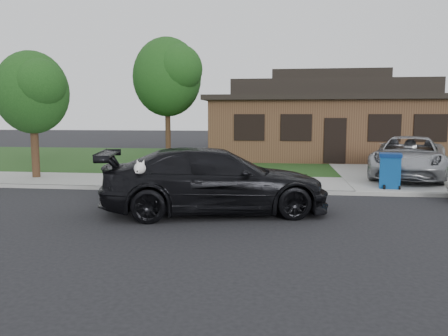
# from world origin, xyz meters

# --- Properties ---
(ground) EXTENTS (120.00, 120.00, 0.00)m
(ground) POSITION_xyz_m (0.00, 0.00, 0.00)
(ground) COLOR black
(ground) RESTS_ON ground
(sidewalk) EXTENTS (60.00, 3.00, 0.12)m
(sidewalk) POSITION_xyz_m (0.00, 5.00, 0.06)
(sidewalk) COLOR gray
(sidewalk) RESTS_ON ground
(curb) EXTENTS (60.00, 0.12, 0.12)m
(curb) POSITION_xyz_m (0.00, 3.50, 0.06)
(curb) COLOR gray
(curb) RESTS_ON ground
(lawn) EXTENTS (60.00, 13.00, 0.13)m
(lawn) POSITION_xyz_m (0.00, 13.00, 0.07)
(lawn) COLOR #193814
(lawn) RESTS_ON ground
(driveway) EXTENTS (4.50, 13.00, 0.14)m
(driveway) POSITION_xyz_m (6.00, 10.00, 0.07)
(driveway) COLOR gray
(driveway) RESTS_ON ground
(sedan) EXTENTS (5.87, 3.43, 1.60)m
(sedan) POSITION_xyz_m (-0.10, 0.64, 0.80)
(sedan) COLOR black
(sedan) RESTS_ON ground
(minivan) EXTENTS (3.99, 5.85, 1.49)m
(minivan) POSITION_xyz_m (6.18, 6.88, 0.88)
(minivan) COLOR #9FA1A5
(minivan) RESTS_ON driveway
(recycling_bin) EXTENTS (0.77, 0.77, 1.10)m
(recycling_bin) POSITION_xyz_m (4.88, 4.21, 0.68)
(recycling_bin) COLOR navy
(recycling_bin) RESTS_ON sidewalk
(house) EXTENTS (12.60, 8.60, 4.65)m
(house) POSITION_xyz_m (4.00, 15.00, 2.13)
(house) COLOR #422B1C
(house) RESTS_ON ground
(tree_0) EXTENTS (3.78, 3.60, 6.34)m
(tree_0) POSITION_xyz_m (-4.34, 12.88, 4.48)
(tree_0) COLOR #332114
(tree_0) RESTS_ON ground
(tree_2) EXTENTS (2.73, 2.60, 4.59)m
(tree_2) POSITION_xyz_m (-7.38, 5.11, 3.27)
(tree_2) COLOR #332114
(tree_2) RESTS_ON ground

